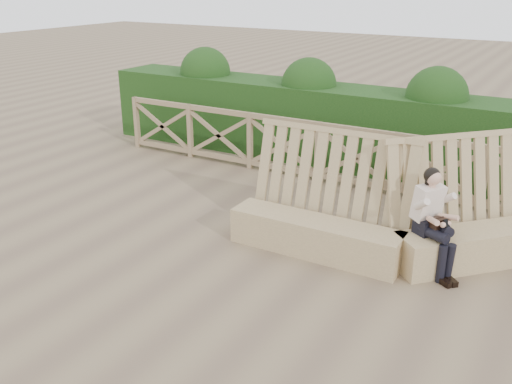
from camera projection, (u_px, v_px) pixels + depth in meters
The scene contains 5 objects.
ground at pixel (252, 269), 7.31m from camera, with size 60.00×60.00×0.00m, color brown.
bench at pixel (398, 227), 7.55m from camera, with size 4.17×2.31×1.62m.
woman at pixel (433, 216), 7.05m from camera, with size 0.76×0.66×1.35m.
guardrail at pixel (355, 158), 9.93m from camera, with size 10.10×0.09×1.10m.
hedge at pixel (379, 131), 10.82m from camera, with size 12.00×1.20×1.50m, color black.
Camera 1 is at (3.34, -5.55, 3.55)m, focal length 40.00 mm.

